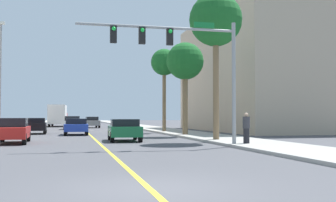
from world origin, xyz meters
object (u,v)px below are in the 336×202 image
palm_near (216,21)px  palm_mid (185,63)px  car_white (72,123)px  car_black (35,126)px  delivery_truck (58,115)px  traffic_signal_mast (184,52)px  car_green (124,130)px  car_red (13,130)px  pedestrian (246,128)px  car_blue (76,126)px  palm_far (164,64)px  car_gray (92,122)px  street_lamp (0,72)px

palm_near → palm_mid: bearing=89.8°
car_white → car_black: 12.06m
palm_near → car_black: 19.77m
car_white → delivery_truck: size_ratio=0.46×
traffic_signal_mast → car_black: (-8.57, 18.41, -4.09)m
car_green → car_red: size_ratio=0.92×
pedestrian → car_blue: bearing=55.7°
palm_far → car_blue: size_ratio=1.82×
palm_mid → palm_far: 7.12m
traffic_signal_mast → car_red: size_ratio=1.88×
pedestrian → car_black: bearing=60.0°
palm_far → car_black: size_ratio=1.93×
car_gray → pedestrian: bearing=-83.0°
traffic_signal_mast → car_black: bearing=114.9°
car_white → pedestrian: bearing=-73.0°
pedestrian → palm_mid: bearing=28.1°
street_lamp → delivery_truck: (3.42, 31.08, -3.14)m
car_blue → car_green: (2.81, -9.50, 0.02)m
palm_near → palm_far: bearing=90.1°
palm_far → car_green: size_ratio=1.95×
car_white → car_red: size_ratio=0.95×
car_white → car_gray: car_white is taller
traffic_signal_mast → street_lamp: 16.62m
palm_near → car_blue: bearing=125.6°
car_red → car_gray: 31.43m
delivery_truck → car_white: bearing=-79.8°
delivery_truck → pedestrian: bearing=-74.2°
street_lamp → car_gray: size_ratio=1.86×
car_red → street_lamp: bearing=-77.2°
traffic_signal_mast → palm_mid: (3.17, 11.04, 0.96)m
street_lamp → palm_near: bearing=-32.3°
palm_mid → car_white: bearing=114.0°
car_white → palm_near: bearing=-71.3°
car_green → delivery_truck: 38.19m
car_blue → car_red: bearing=-109.6°
traffic_signal_mast → car_white: (-5.29, 30.02, -4.03)m
street_lamp → car_blue: bearing=26.0°
palm_far → pedestrian: bearing=-89.0°
street_lamp → car_blue: size_ratio=1.98×
car_red → car_black: bearing=-92.5°
palm_far → pedestrian: palm_far is taller
palm_far → car_white: size_ratio=1.88×
palm_mid → traffic_signal_mast: bearing=-106.0°
car_blue → car_red: 10.72m
street_lamp → traffic_signal_mast: bearing=-50.0°
car_green → car_red: bearing=-172.9°
palm_mid → delivery_truck: 34.63m
car_green → car_black: car_black is taller
car_blue → car_black: size_ratio=1.06×
car_gray → traffic_signal_mast: bearing=-88.4°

